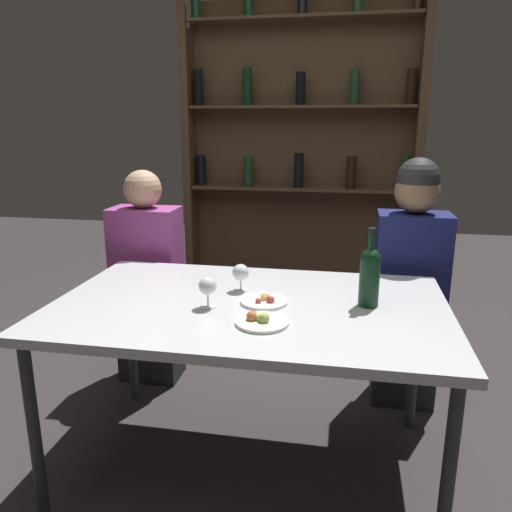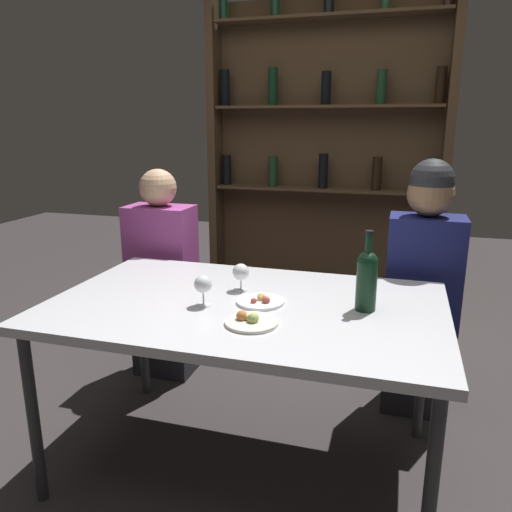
% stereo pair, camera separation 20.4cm
% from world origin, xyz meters
% --- Properties ---
extents(ground_plane, '(10.00, 10.00, 0.00)m').
position_xyz_m(ground_plane, '(0.00, 0.00, 0.00)').
color(ground_plane, '#332D2D').
extents(dining_table, '(1.53, 0.95, 0.74)m').
position_xyz_m(dining_table, '(0.00, 0.00, 0.69)').
color(dining_table, silver).
rests_on(dining_table, ground_plane).
extents(wine_rack_wall, '(1.71, 0.21, 2.37)m').
position_xyz_m(wine_rack_wall, '(0.00, 1.91, 1.22)').
color(wine_rack_wall, '#4C3823').
rests_on(wine_rack_wall, ground_plane).
extents(wine_bottle, '(0.08, 0.08, 0.30)m').
position_xyz_m(wine_bottle, '(0.45, 0.05, 0.87)').
color(wine_bottle, black).
rests_on(wine_bottle, dining_table).
extents(wine_glass_0, '(0.07, 0.07, 0.11)m').
position_xyz_m(wine_glass_0, '(-0.06, 0.13, 0.82)').
color(wine_glass_0, silver).
rests_on(wine_glass_0, dining_table).
extents(wine_glass_1, '(0.07, 0.07, 0.12)m').
position_xyz_m(wine_glass_1, '(-0.14, -0.08, 0.82)').
color(wine_glass_1, silver).
rests_on(wine_glass_1, dining_table).
extents(food_plate_0, '(0.19, 0.19, 0.04)m').
position_xyz_m(food_plate_0, '(0.08, -0.20, 0.75)').
color(food_plate_0, silver).
rests_on(food_plate_0, dining_table).
extents(food_plate_1, '(0.19, 0.19, 0.04)m').
position_xyz_m(food_plate_1, '(0.06, 0.00, 0.75)').
color(food_plate_1, white).
rests_on(food_plate_1, dining_table).
extents(seated_person_left, '(0.36, 0.22, 1.18)m').
position_xyz_m(seated_person_left, '(-0.70, 0.67, 0.56)').
color(seated_person_left, '#26262B').
rests_on(seated_person_left, ground_plane).
extents(seated_person_right, '(0.35, 0.22, 1.26)m').
position_xyz_m(seated_person_right, '(0.68, 0.67, 0.63)').
color(seated_person_right, '#26262B').
rests_on(seated_person_right, ground_plane).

